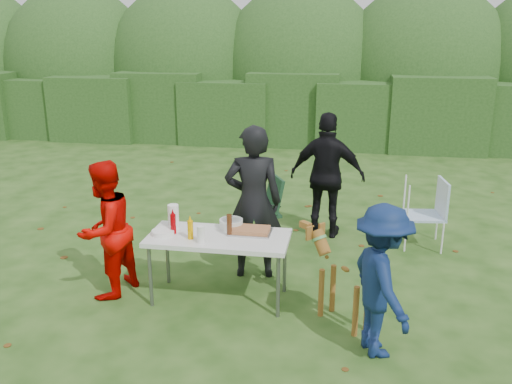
% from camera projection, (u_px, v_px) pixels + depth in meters
% --- Properties ---
extents(ground, '(80.00, 80.00, 0.00)m').
position_uv_depth(ground, '(218.00, 291.00, 6.13)').
color(ground, '#1E4211').
extents(hedge_row, '(22.00, 1.40, 1.70)m').
position_uv_depth(hedge_row, '(293.00, 111.00, 13.42)').
color(hedge_row, '#23471C').
rests_on(hedge_row, ground).
extents(shrub_backdrop, '(20.00, 2.60, 3.20)m').
position_uv_depth(shrub_backdrop, '(300.00, 74.00, 14.70)').
color(shrub_backdrop, '#3D6628').
rests_on(shrub_backdrop, ground).
extents(folding_table, '(1.50, 0.70, 0.74)m').
position_uv_depth(folding_table, '(219.00, 240.00, 5.76)').
color(folding_table, silver).
rests_on(folding_table, ground).
extents(person_cook, '(0.73, 0.54, 1.82)m').
position_uv_depth(person_cook, '(253.00, 202.00, 6.28)').
color(person_cook, black).
rests_on(person_cook, ground).
extents(person_red_jacket, '(0.76, 0.87, 1.52)m').
position_uv_depth(person_red_jacket, '(105.00, 230.00, 5.85)').
color(person_red_jacket, '#CE0400').
rests_on(person_red_jacket, ground).
extents(person_black_puffy, '(1.07, 0.54, 1.76)m').
position_uv_depth(person_black_puffy, '(327.00, 176.00, 7.50)').
color(person_black_puffy, black).
rests_on(person_black_puffy, ground).
extents(child, '(0.82, 1.05, 1.42)m').
position_uv_depth(child, '(382.00, 281.00, 4.79)').
color(child, '#0E204C').
rests_on(child, ground).
extents(dog, '(0.95, 0.92, 0.90)m').
position_uv_depth(dog, '(345.00, 282.00, 5.35)').
color(dog, brown).
rests_on(dog, ground).
extents(camping_chair, '(0.77, 0.77, 0.91)m').
position_uv_depth(camping_chair, '(260.00, 209.00, 7.45)').
color(camping_chair, '#193B23').
rests_on(camping_chair, ground).
extents(lawn_chair, '(0.62, 0.62, 0.94)m').
position_uv_depth(lawn_chair, '(423.00, 213.00, 7.27)').
color(lawn_chair, '#568BBC').
rests_on(lawn_chair, ground).
extents(food_tray, '(0.45, 0.30, 0.02)m').
position_uv_depth(food_tray, '(250.00, 232.00, 5.82)').
color(food_tray, '#B7B7BA').
rests_on(food_tray, folding_table).
extents(focaccia_bread, '(0.40, 0.26, 0.04)m').
position_uv_depth(focaccia_bread, '(250.00, 230.00, 5.81)').
color(focaccia_bread, '#A9693F').
rests_on(focaccia_bread, food_tray).
extents(mustard_bottle, '(0.06, 0.06, 0.20)m').
position_uv_depth(mustard_bottle, '(190.00, 230.00, 5.64)').
color(mustard_bottle, '#E29F00').
rests_on(mustard_bottle, folding_table).
extents(ketchup_bottle, '(0.06, 0.06, 0.22)m').
position_uv_depth(ketchup_bottle, '(173.00, 224.00, 5.77)').
color(ketchup_bottle, '#910005').
rests_on(ketchup_bottle, folding_table).
extents(beer_bottle, '(0.06, 0.06, 0.24)m').
position_uv_depth(beer_bottle, '(229.00, 225.00, 5.71)').
color(beer_bottle, '#47230F').
rests_on(beer_bottle, folding_table).
extents(paper_towel_roll, '(0.12, 0.12, 0.26)m').
position_uv_depth(paper_towel_roll, '(173.00, 216.00, 5.95)').
color(paper_towel_roll, white).
rests_on(paper_towel_roll, folding_table).
extents(cup_stack, '(0.08, 0.08, 0.18)m').
position_uv_depth(cup_stack, '(201.00, 234.00, 5.54)').
color(cup_stack, white).
rests_on(cup_stack, folding_table).
extents(pasta_bowl, '(0.26, 0.26, 0.10)m').
position_uv_depth(pasta_bowl, '(231.00, 224.00, 5.95)').
color(pasta_bowl, silver).
rests_on(pasta_bowl, folding_table).
extents(plate_stack, '(0.24, 0.24, 0.05)m').
position_uv_depth(plate_stack, '(163.00, 232.00, 5.77)').
color(plate_stack, white).
rests_on(plate_stack, folding_table).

